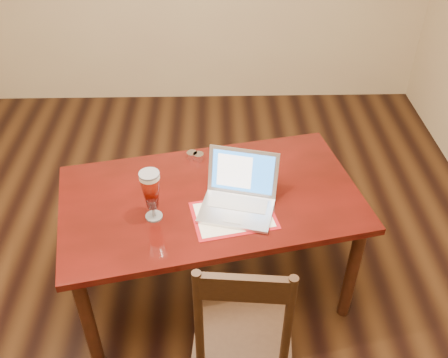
{
  "coord_description": "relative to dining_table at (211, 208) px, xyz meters",
  "views": [
    {
      "loc": [
        0.34,
        -1.87,
        2.44
      ],
      "look_at": [
        0.38,
        0.15,
        0.83
      ],
      "focal_mm": 40.0,
      "sensor_mm": 36.0,
      "label": 1
    }
  ],
  "objects": [
    {
      "name": "dining_table",
      "position": [
        0.0,
        0.0,
        0.0
      ],
      "size": [
        1.71,
        1.18,
        1.01
      ],
      "rotation": [
        0.0,
        0.0,
        0.21
      ],
      "color": "#4C0D0A",
      "rests_on": "ground"
    },
    {
      "name": "ground",
      "position": [
        -0.31,
        -0.12,
        -0.65
      ],
      "size": [
        5.0,
        5.0,
        0.0
      ],
      "primitive_type": "plane",
      "color": "black",
      "rests_on": "ground"
    },
    {
      "name": "room_shell",
      "position": [
        -0.31,
        -0.12,
        1.11
      ],
      "size": [
        4.51,
        5.01,
        2.71
      ],
      "color": "tan",
      "rests_on": "ground"
    },
    {
      "name": "dining_chair",
      "position": [
        0.14,
        -0.66,
        -0.17
      ],
      "size": [
        0.48,
        0.46,
        1.04
      ],
      "rotation": [
        0.0,
        0.0,
        -0.09
      ],
      "color": "black",
      "rests_on": "ground"
    }
  ]
}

